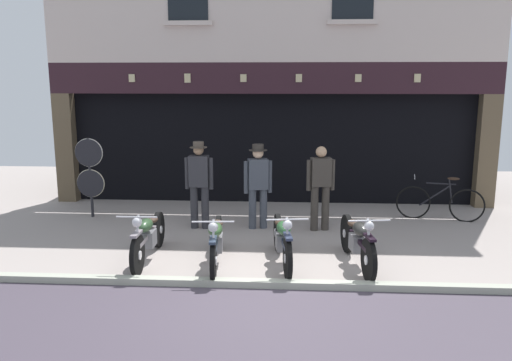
{
  "coord_description": "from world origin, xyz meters",
  "views": [
    {
      "loc": [
        0.4,
        -6.85,
        2.92
      ],
      "look_at": [
        -0.2,
        2.72,
        1.03
      ],
      "focal_mm": 36.13,
      "sensor_mm": 36.0,
      "label": 1
    }
  ],
  "objects": [
    {
      "name": "motorcycle_center_left",
      "position": [
        -0.73,
        0.95,
        0.41
      ],
      "size": [
        0.62,
        2.02,
        0.9
      ],
      "rotation": [
        0.0,
        0.0,
        3.22
      ],
      "color": "black",
      "rests_on": "ground"
    },
    {
      "name": "ground",
      "position": [
        0.0,
        -0.98,
        -0.04
      ],
      "size": [
        22.33,
        22.0,
        0.18
      ],
      "color": "gray"
    },
    {
      "name": "leaning_bicycle",
      "position": [
        3.61,
        3.91,
        0.38
      ],
      "size": [
        1.75,
        0.58,
        0.95
      ],
      "rotation": [
        0.0,
        0.0,
        1.35
      ],
      "color": "black",
      "rests_on": "ground"
    },
    {
      "name": "shop_facade",
      "position": [
        -0.0,
        6.99,
        1.76
      ],
      "size": [
        10.63,
        4.42,
        6.59
      ],
      "color": "black",
      "rests_on": "ground"
    },
    {
      "name": "tyre_sign_pole",
      "position": [
        -3.8,
        3.67,
        1.05
      ],
      "size": [
        0.61,
        0.06,
        1.71
      ],
      "color": "#232328",
      "rests_on": "ground"
    },
    {
      "name": "motorcycle_center",
      "position": [
        0.33,
        1.02,
        0.42
      ],
      "size": [
        0.62,
        1.96,
        0.92
      ],
      "rotation": [
        0.0,
        0.0,
        3.27
      ],
      "color": "black",
      "rests_on": "ground"
    },
    {
      "name": "salesman_right",
      "position": [
        1.04,
        2.99,
        0.92
      ],
      "size": [
        0.55,
        0.29,
        1.66
      ],
      "rotation": [
        0.0,
        0.0,
        3.33
      ],
      "color": "#38332D",
      "rests_on": "ground"
    },
    {
      "name": "motorcycle_left",
      "position": [
        -1.86,
        1.07,
        0.42
      ],
      "size": [
        0.62,
        1.99,
        0.91
      ],
      "rotation": [
        0.0,
        0.0,
        3.15
      ],
      "color": "black",
      "rests_on": "ground"
    },
    {
      "name": "motorcycle_center_right",
      "position": [
        1.51,
        1.03,
        0.43
      ],
      "size": [
        0.62,
        1.98,
        0.92
      ],
      "rotation": [
        0.0,
        0.0,
        3.27
      ],
      "color": "black",
      "rests_on": "ground"
    },
    {
      "name": "advert_board_near",
      "position": [
        2.29,
        5.4,
        1.6
      ],
      "size": [
        0.74,
        0.03,
        1.0
      ],
      "color": "beige"
    },
    {
      "name": "shopkeeper_center",
      "position": [
        -0.18,
        3.04,
        0.94
      ],
      "size": [
        0.55,
        0.36,
        1.69
      ],
      "rotation": [
        0.0,
        0.0,
        3.37
      ],
      "color": "#3D424C",
      "rests_on": "ground"
    },
    {
      "name": "advert_board_far",
      "position": [
        3.54,
        5.4,
        1.58
      ],
      "size": [
        0.72,
        0.03,
        0.92
      ],
      "color": "beige"
    },
    {
      "name": "salesman_left",
      "position": [
        -1.34,
        2.98,
        0.96
      ],
      "size": [
        0.56,
        0.34,
        1.74
      ],
      "rotation": [
        0.0,
        0.0,
        3.12
      ],
      "color": "#2D2D33",
      "rests_on": "ground"
    }
  ]
}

